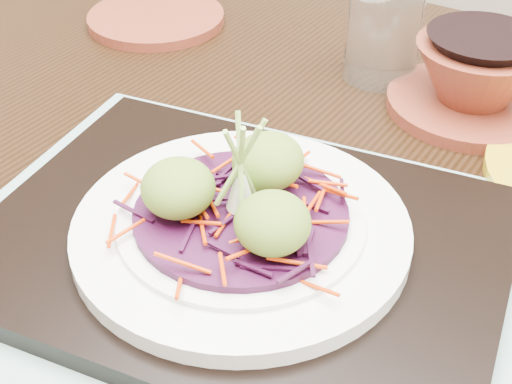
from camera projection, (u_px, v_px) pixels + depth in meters
The scene contains 11 objects.
dining_table at pixel (282, 300), 0.62m from camera, with size 1.35×0.93×0.82m.
placemat at pixel (242, 255), 0.50m from camera, with size 0.41×0.32×0.00m, color #7CA194.
serving_tray at pixel (241, 244), 0.50m from camera, with size 0.36×0.27×0.02m, color black.
white_plate at pixel (241, 227), 0.49m from camera, with size 0.23×0.23×0.02m.
cabbage_bed at pixel (241, 214), 0.48m from camera, with size 0.15×0.15×0.01m, color #350A29.
carrot_julienne at pixel (241, 206), 0.48m from camera, with size 0.18×0.18×0.01m, color #C63103, non-canonical shape.
guacamole_scoops at pixel (240, 190), 0.47m from camera, with size 0.13×0.11×0.04m.
scallion_garnish at pixel (240, 168), 0.46m from camera, with size 0.05×0.05×0.08m, color #88B849, non-canonical shape.
terracotta_side_plate at pixel (156, 18), 0.82m from camera, with size 0.16×0.16×0.01m, color maroon.
water_glass at pixel (384, 27), 0.69m from camera, with size 0.07×0.07×0.10m, color white.
terracotta_bowl_set at pixel (475, 81), 0.65m from camera, with size 0.18×0.18×0.07m.
Camera 1 is at (0.22, -0.46, 1.16)m, focal length 50.00 mm.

